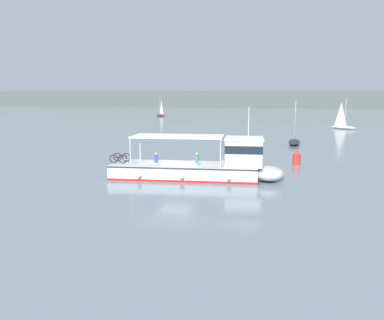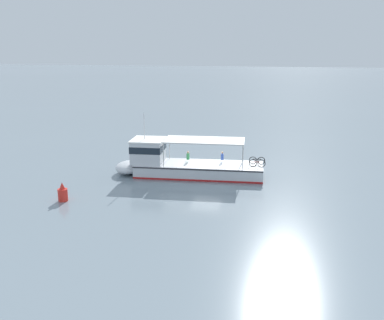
% 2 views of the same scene
% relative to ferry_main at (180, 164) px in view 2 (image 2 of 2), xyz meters
% --- Properties ---
extents(ground_plane, '(400.00, 400.00, 0.00)m').
position_rel_ferry_main_xyz_m(ground_plane, '(-2.31, -0.02, -1.01)').
color(ground_plane, gray).
extents(ferry_main, '(12.99, 4.24, 5.32)m').
position_rel_ferry_main_xyz_m(ferry_main, '(0.00, 0.00, 0.00)').
color(ferry_main, silver).
rests_on(ferry_main, ground).
extents(channel_buoy, '(0.70, 0.70, 1.40)m').
position_rel_ferry_main_xyz_m(channel_buoy, '(6.77, 7.97, -0.45)').
color(channel_buoy, red).
rests_on(channel_buoy, ground).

